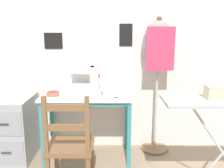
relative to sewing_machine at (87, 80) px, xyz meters
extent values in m
cube|color=silver|center=(0.03, 0.20, 0.40)|extent=(10.00, 0.05, 2.55)
cube|color=black|center=(-0.38, 0.17, 0.43)|extent=(0.21, 0.01, 0.18)
cube|color=black|center=(0.46, 0.17, 0.49)|extent=(0.15, 0.01, 0.25)
cube|color=silver|center=(0.03, -0.12, -0.15)|extent=(0.97, 0.51, 0.02)
cube|color=teal|center=(0.03, -0.34, -0.18)|extent=(0.89, 0.03, 0.04)
cube|color=teal|center=(-0.42, -0.34, -0.52)|extent=(0.04, 0.04, 0.71)
cube|color=teal|center=(0.47, -0.34, -0.52)|extent=(0.04, 0.04, 0.71)
cube|color=teal|center=(-0.42, 0.09, -0.52)|extent=(0.04, 0.04, 0.71)
cube|color=teal|center=(0.47, 0.09, -0.52)|extent=(0.04, 0.04, 0.71)
cube|color=white|center=(-0.02, 0.00, -0.10)|extent=(0.34, 0.19, 0.08)
cube|color=white|center=(0.10, 0.00, 0.05)|extent=(0.09, 0.16, 0.21)
cube|color=white|center=(-0.04, 0.00, 0.12)|extent=(0.29, 0.14, 0.07)
cube|color=white|center=(-0.17, 0.00, 0.01)|extent=(0.04, 0.10, 0.14)
cylinder|color=#B22D2D|center=(0.16, 0.00, 0.05)|extent=(0.02, 0.06, 0.06)
cylinder|color=#99999E|center=(0.10, 0.00, 0.16)|extent=(0.01, 0.01, 0.02)
cylinder|color=#B25647|center=(-0.33, -0.18, -0.11)|extent=(0.13, 0.13, 0.04)
cylinder|color=brown|center=(-0.33, -0.18, -0.10)|extent=(0.11, 0.11, 0.01)
cube|color=silver|center=(0.39, -0.21, -0.13)|extent=(0.09, 0.09, 0.00)
cube|color=silver|center=(0.40, -0.23, -0.13)|extent=(0.10, 0.06, 0.00)
torus|color=black|center=(0.34, -0.27, -0.13)|extent=(0.03, 0.03, 0.01)
torus|color=black|center=(0.33, -0.26, -0.13)|extent=(0.03, 0.03, 0.01)
cylinder|color=green|center=(0.19, -0.15, -0.12)|extent=(0.02, 0.02, 0.04)
cylinder|color=beige|center=(0.19, -0.15, -0.10)|extent=(0.03, 0.03, 0.00)
cylinder|color=beige|center=(0.19, -0.15, -0.13)|extent=(0.03, 0.03, 0.00)
cube|color=brown|center=(-0.07, -0.69, -0.46)|extent=(0.40, 0.38, 0.04)
cube|color=brown|center=(-0.24, -0.53, -0.68)|extent=(0.04, 0.04, 0.39)
cube|color=brown|center=(0.10, -0.53, -0.68)|extent=(0.04, 0.04, 0.39)
cube|color=brown|center=(-0.24, -0.85, -0.20)|extent=(0.04, 0.04, 0.48)
cube|color=brown|center=(0.10, -0.85, -0.20)|extent=(0.04, 0.04, 0.48)
cube|color=brown|center=(-0.07, -0.85, -0.06)|extent=(0.34, 0.02, 0.06)
cube|color=brown|center=(-0.07, -0.85, -0.23)|extent=(0.34, 0.02, 0.06)
cube|color=#93999E|center=(-0.78, -0.12, -0.52)|extent=(0.38, 0.55, 0.70)
cube|color=gray|center=(-0.78, -0.40, -0.37)|extent=(0.35, 0.01, 0.25)
cube|color=#333338|center=(-0.78, -0.41, -0.37)|extent=(0.10, 0.01, 0.02)
cube|color=gray|center=(-0.78, -0.40, -0.68)|extent=(0.35, 0.01, 0.25)
cube|color=#333338|center=(-0.78, -0.41, -0.68)|extent=(0.10, 0.01, 0.02)
cylinder|color=#846647|center=(0.81, 0.05, -0.86)|extent=(0.32, 0.32, 0.03)
cylinder|color=#ADA89E|center=(0.81, 0.05, -0.33)|extent=(0.03, 0.03, 1.03)
ellipsoid|color=gray|center=(0.81, 0.05, 0.38)|extent=(0.36, 0.26, 0.55)
sphere|color=brown|center=(0.81, 0.05, 0.67)|extent=(0.06, 0.06, 0.06)
cube|color=#C63356|center=(0.81, -0.08, 0.35)|extent=(0.30, 0.01, 0.46)
cylinder|color=#B7B7BC|center=(1.21, -0.87, -0.44)|extent=(0.62, 0.02, 0.87)
cylinder|color=#B7B7BC|center=(1.21, -0.87, -0.44)|extent=(0.62, 0.02, 0.87)
cube|color=beige|center=(1.13, -0.84, 0.06)|extent=(0.20, 0.12, 0.10)
cube|color=beige|center=(1.13, -0.84, 0.12)|extent=(0.21, 0.13, 0.01)
camera|label=1|loc=(0.30, -2.74, 0.54)|focal=40.00mm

